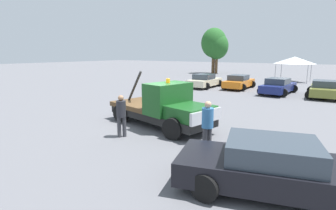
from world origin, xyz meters
The scene contains 13 objects.
ground_plane centered at (0.00, 0.00, 0.00)m, with size 160.00×160.00×0.00m, color slate.
tow_truck centered at (0.33, -0.08, 0.90)m, with size 5.90×3.12×2.51m.
foreground_car centered at (6.00, -3.31, 0.65)m, with size 5.37×3.25×1.34m.
person_near_truck centered at (3.34, -1.78, 1.04)m, with size 0.40×0.40×1.80m.
person_at_hood centered at (-0.28, -2.23, 1.00)m, with size 0.39×0.39×1.74m.
parked_car_cream centered at (-4.41, 13.73, 0.65)m, with size 2.47×4.41×1.34m.
parked_car_orange centered at (-1.27, 14.68, 0.65)m, with size 2.38×4.37×1.34m.
parked_car_navy centered at (2.53, 13.38, 0.65)m, with size 2.61×4.70×1.34m.
parked_car_olive centered at (5.89, 13.44, 0.65)m, with size 2.69×4.35×1.34m.
canopy_tent_white centered at (1.96, 24.28, 2.52)m, with size 3.41×3.41×2.93m.
tree_left centered at (-10.79, 30.98, 4.43)m, with size 3.70×3.70×6.60m.
tree_center centered at (-11.38, 31.02, 4.95)m, with size 4.13×4.13×7.37m.
traffic_cone centered at (-2.96, 5.04, 0.25)m, with size 0.40×0.40×0.55m.
Camera 1 is at (7.07, -9.72, 3.40)m, focal length 28.00 mm.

